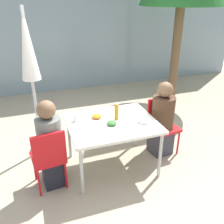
# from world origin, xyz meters

# --- Properties ---
(ground_plane) EXTENTS (24.00, 24.00, 0.00)m
(ground_plane) POSITION_xyz_m (0.00, 0.00, 0.00)
(ground_plane) COLOR tan
(building_facade) EXTENTS (10.00, 0.20, 3.00)m
(building_facade) POSITION_xyz_m (0.00, 3.61, 1.50)
(building_facade) COLOR gray
(building_facade) RESTS_ON ground
(dining_table) EXTENTS (1.20, 0.98, 0.74)m
(dining_table) POSITION_xyz_m (0.00, 0.00, 0.68)
(dining_table) COLOR silver
(dining_table) RESTS_ON ground
(chair_left) EXTENTS (0.44, 0.44, 0.87)m
(chair_left) POSITION_xyz_m (-0.89, -0.18, 0.51)
(chair_left) COLOR red
(chair_left) RESTS_ON ground
(person_left) EXTENTS (0.31, 0.31, 1.20)m
(person_left) POSITION_xyz_m (-0.85, -0.09, 0.58)
(person_left) COLOR black
(person_left) RESTS_ON ground
(chair_right) EXTENTS (0.45, 0.45, 0.87)m
(chair_right) POSITION_xyz_m (0.89, 0.19, 0.51)
(chair_right) COLOR red
(chair_right) RESTS_ON ground
(person_right) EXTENTS (0.34, 0.34, 1.18)m
(person_right) POSITION_xyz_m (0.85, 0.11, 0.56)
(person_right) COLOR #383842
(person_right) RESTS_ON ground
(closed_umbrella) EXTENTS (0.36, 0.36, 2.19)m
(closed_umbrella) POSITION_xyz_m (-0.95, 0.75, 1.53)
(closed_umbrella) COLOR #333333
(closed_umbrella) RESTS_ON ground
(plate_0) EXTENTS (0.25, 0.25, 0.07)m
(plate_0) POSITION_xyz_m (-0.17, 0.16, 0.76)
(plate_0) COLOR white
(plate_0) RESTS_ON dining_table
(plate_1) EXTENTS (0.23, 0.23, 0.07)m
(plate_1) POSITION_xyz_m (-0.04, -0.10, 0.76)
(plate_1) COLOR white
(plate_1) RESTS_ON dining_table
(bottle) EXTENTS (0.06, 0.06, 0.25)m
(bottle) POSITION_xyz_m (0.08, 0.05, 0.86)
(bottle) COLOR #B7751E
(bottle) RESTS_ON dining_table
(drinking_cup) EXTENTS (0.07, 0.07, 0.09)m
(drinking_cup) POSITION_xyz_m (-0.46, 0.18, 0.78)
(drinking_cup) COLOR white
(drinking_cup) RESTS_ON dining_table
(salad_bowl) EXTENTS (0.16, 0.16, 0.05)m
(salad_bowl) POSITION_xyz_m (0.41, -0.14, 0.77)
(salad_bowl) COLOR white
(salad_bowl) RESTS_ON dining_table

